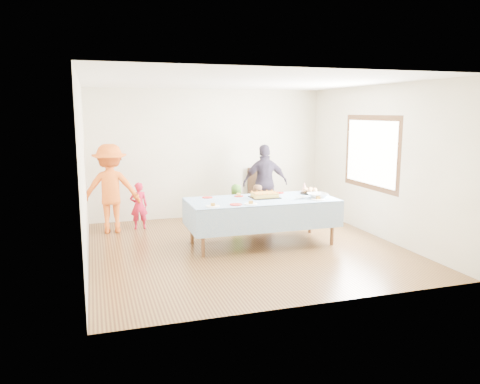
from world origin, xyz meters
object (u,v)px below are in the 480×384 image
object	(u,v)px
adult_left	(111,189)
dining_chair	(259,189)
party_table	(262,202)
birthday_cake	(265,195)

from	to	relation	value
adult_left	dining_chair	bearing A→B (deg)	-166.44
party_table	birthday_cake	bearing A→B (deg)	48.61
dining_chair	party_table	bearing A→B (deg)	-105.73
birthday_cake	dining_chair	distance (m)	2.20
party_table	dining_chair	world-z (taller)	dining_chair
dining_chair	adult_left	world-z (taller)	adult_left
adult_left	party_table	bearing A→B (deg)	149.20
party_table	birthday_cake	world-z (taller)	birthday_cake
party_table	dining_chair	bearing A→B (deg)	71.32
party_table	adult_left	bearing A→B (deg)	146.28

